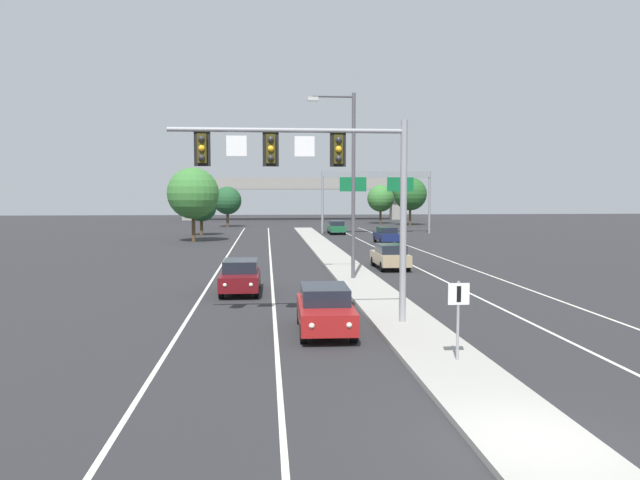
% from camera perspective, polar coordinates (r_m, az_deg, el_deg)
% --- Properties ---
extents(ground_plane, '(260.00, 260.00, 0.00)m').
position_cam_1_polar(ground_plane, '(12.80, 19.31, -17.68)').
color(ground_plane, '#28282B').
extents(median_island, '(2.40, 110.00, 0.15)m').
position_cam_1_polar(median_island, '(29.59, 4.77, -4.79)').
color(median_island, '#9E9B93').
rests_on(median_island, ground).
extents(lane_stripe_oncoming_center, '(0.14, 100.00, 0.01)m').
position_cam_1_polar(lane_stripe_oncoming_center, '(36.10, -4.53, -3.25)').
color(lane_stripe_oncoming_center, silver).
rests_on(lane_stripe_oncoming_center, ground).
extents(lane_stripe_receding_center, '(0.14, 100.00, 0.01)m').
position_cam_1_polar(lane_stripe_receding_center, '(37.38, 10.06, -3.05)').
color(lane_stripe_receding_center, silver).
rests_on(lane_stripe_receding_center, ground).
extents(edge_stripe_left, '(0.14, 100.00, 0.01)m').
position_cam_1_polar(edge_stripe_left, '(36.22, -9.76, -3.28)').
color(edge_stripe_left, silver).
rests_on(edge_stripe_left, ground).
extents(edge_stripe_right, '(0.14, 100.00, 0.01)m').
position_cam_1_polar(edge_stripe_right, '(38.37, 14.83, -2.94)').
color(edge_stripe_right, silver).
rests_on(edge_stripe_right, ground).
extents(overhead_signal_mast, '(8.35, 0.44, 7.20)m').
position_cam_1_polar(overhead_signal_mast, '(21.57, 0.07, 6.39)').
color(overhead_signal_mast, gray).
rests_on(overhead_signal_mast, median_island).
extents(median_sign_post, '(0.60, 0.10, 2.20)m').
position_cam_1_polar(median_sign_post, '(17.40, 12.74, -6.25)').
color(median_sign_post, gray).
rests_on(median_sign_post, median_island).
extents(street_lamp_median, '(2.58, 0.28, 10.00)m').
position_cam_1_polar(street_lamp_median, '(33.32, 2.75, 6.10)').
color(street_lamp_median, '#4C4C51').
rests_on(street_lamp_median, median_island).
extents(car_oncoming_red, '(1.89, 4.50, 1.58)m').
position_cam_1_polar(car_oncoming_red, '(21.11, 0.46, -6.40)').
color(car_oncoming_red, maroon).
rests_on(car_oncoming_red, ground).
extents(car_oncoming_darkred, '(1.86, 4.49, 1.58)m').
position_cam_1_polar(car_oncoming_darkred, '(29.66, -7.41, -3.33)').
color(car_oncoming_darkred, '#5B0F14').
rests_on(car_oncoming_darkred, ground).
extents(car_receding_tan, '(1.85, 4.48, 1.58)m').
position_cam_1_polar(car_receding_tan, '(39.08, 6.55, -1.49)').
color(car_receding_tan, tan).
rests_on(car_receding_tan, ground).
extents(car_receding_navy, '(1.88, 4.50, 1.58)m').
position_cam_1_polar(car_receding_navy, '(59.10, 6.21, 0.47)').
color(car_receding_navy, '#141E4C').
rests_on(car_receding_navy, ground).
extents(car_receding_green, '(1.84, 4.48, 1.58)m').
position_cam_1_polar(car_receding_green, '(72.69, 1.54, 1.20)').
color(car_receding_green, '#195633').
rests_on(car_receding_green, ground).
extents(highway_sign_gantry, '(13.28, 0.42, 7.50)m').
position_cam_1_polar(highway_sign_gantry, '(73.82, 5.28, 5.38)').
color(highway_sign_gantry, gray).
rests_on(highway_sign_gantry, ground).
extents(overpass_bridge, '(42.40, 6.40, 7.65)m').
position_cam_1_polar(overpass_bridge, '(113.08, -2.52, 4.82)').
color(overpass_bridge, gray).
rests_on(overpass_bridge, ground).
extents(tree_far_left_a, '(4.02, 4.02, 5.82)m').
position_cam_1_polar(tree_far_left_a, '(89.40, -8.61, 3.65)').
color(tree_far_left_a, '#4C3823').
rests_on(tree_far_left_a, ground).
extents(tree_far_left_c, '(5.09, 5.09, 7.36)m').
position_cam_1_polar(tree_far_left_c, '(61.92, -11.73, 4.27)').
color(tree_far_left_c, '#4C3823').
rests_on(tree_far_left_c, ground).
extents(tree_far_right_b, '(4.28, 4.28, 6.20)m').
position_cam_1_polar(tree_far_right_b, '(98.48, 5.66, 3.87)').
color(tree_far_right_b, '#4C3823').
rests_on(tree_far_right_b, ground).
extents(tree_far_left_b, '(3.59, 3.59, 5.19)m').
position_cam_1_polar(tree_far_left_b, '(71.57, -10.99, 3.13)').
color(tree_far_left_b, '#4C3823').
rests_on(tree_far_left_b, ground).
extents(tree_far_right_a, '(5.02, 5.02, 7.27)m').
position_cam_1_polar(tree_far_right_a, '(94.38, 8.40, 4.26)').
color(tree_far_right_a, '#4C3823').
rests_on(tree_far_right_a, ground).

